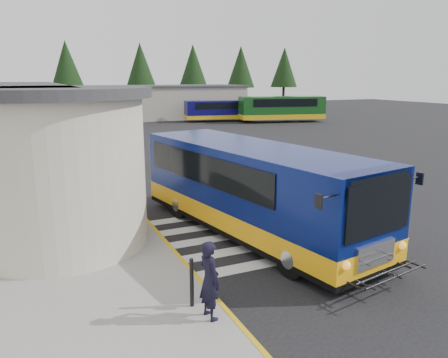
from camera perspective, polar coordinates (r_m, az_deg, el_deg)
name	(u,v)px	position (r m, az deg, el deg)	size (l,w,h in m)	color
ground	(265,222)	(16.31, 5.43, -5.62)	(140.00, 140.00, 0.00)	black
curb_strip	(132,205)	(18.47, -11.91, -3.33)	(0.12, 34.00, 0.16)	gold
crosswalk	(264,231)	(15.41, 5.30, -6.72)	(8.00, 5.35, 0.01)	silver
depot_building	(142,102)	(57.12, -10.67, 9.82)	(26.40, 8.40, 4.20)	gray
tree_line	(128,66)	(64.90, -12.37, 14.25)	(58.40, 4.40, 10.00)	black
transit_bus	(253,193)	(14.72, 3.77, -1.78)	(5.02, 11.02, 3.03)	#071457
pedestrian_a	(210,280)	(9.54, -1.89, -13.04)	(0.64, 0.42, 1.75)	black
pedestrian_b	(60,231)	(13.31, -20.67, -6.34)	(0.81, 0.63, 1.68)	black
bollard	(192,283)	(10.12, -4.24, -13.35)	(0.09, 0.09, 1.15)	black
far_bus_a	(219,110)	(53.29, -0.61, 9.04)	(8.53, 3.62, 2.13)	#0A064C
far_bus_b	(282,108)	(52.82, 7.55, 9.21)	(10.39, 4.99, 2.58)	#124315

